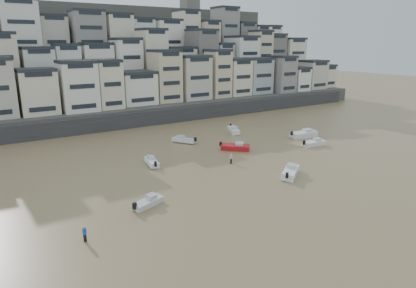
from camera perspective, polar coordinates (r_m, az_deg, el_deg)
ground at (r=36.05m, az=19.94°, el=-18.31°), size 400.00×400.00×0.00m
harbor_wall at (r=91.08m, az=-9.65°, el=3.94°), size 140.00×3.00×3.50m
hillside at (r=128.50m, az=-15.17°, el=11.98°), size 141.04×66.00×50.00m
boat_a at (r=57.18m, az=12.58°, el=-4.01°), size 6.16×5.18×1.67m
boat_h at (r=74.40m, az=-3.70°, el=0.76°), size 4.28×5.48×1.46m
boat_d at (r=74.89m, az=16.02°, el=0.28°), size 5.50×2.31×1.46m
boat_i at (r=82.56m, az=3.95°, el=2.28°), size 4.09×6.20×1.61m
boat_j at (r=46.50m, az=-9.23°, el=-8.72°), size 4.84×3.06×1.26m
boat_f at (r=61.48m, az=-8.66°, el=-2.59°), size 2.46×5.17×1.35m
boat_g at (r=81.08m, az=14.54°, el=1.66°), size 6.97×3.12×1.84m
boat_e at (r=69.12m, az=4.21°, el=-0.33°), size 5.47×5.41×1.58m
person_blue at (r=40.28m, az=-18.45°, el=-12.96°), size 0.44×0.44×1.74m
person_pink at (r=61.61m, az=3.58°, el=-2.21°), size 0.44×0.44×1.74m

